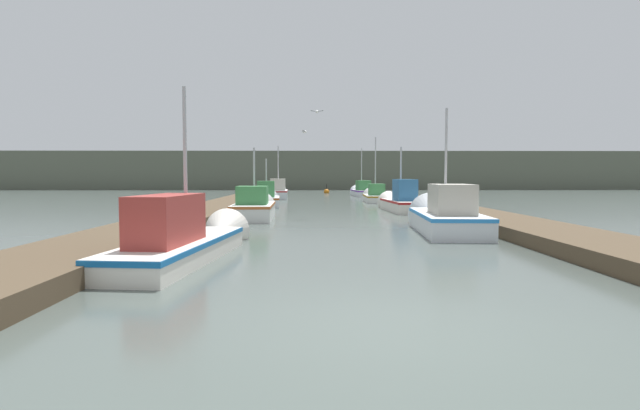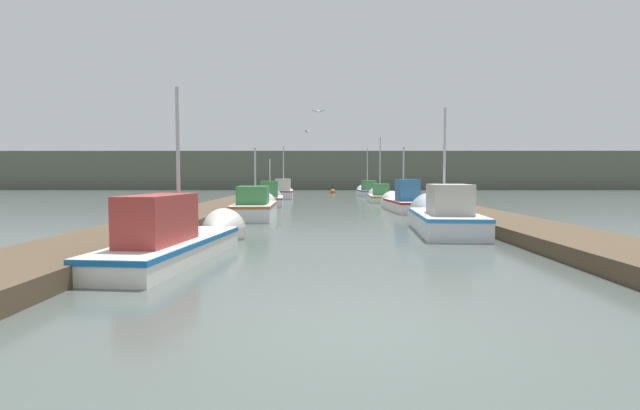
{
  "view_description": "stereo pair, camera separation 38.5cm",
  "coord_description": "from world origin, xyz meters",
  "px_view_note": "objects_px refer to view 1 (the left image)",
  "views": [
    {
      "loc": [
        -0.85,
        -5.81,
        1.78
      ],
      "look_at": [
        -0.56,
        13.12,
        0.65
      ],
      "focal_mm": 28.0,
      "sensor_mm": 36.0,
      "label": 1
    },
    {
      "loc": [
        -0.46,
        -5.82,
        1.78
      ],
      "look_at": [
        -0.56,
        13.12,
        0.65
      ],
      "focal_mm": 28.0,
      "sensor_mm": 36.0,
      "label": 2
    }
  ],
  "objects_px": {
    "mooring_piling_0": "(366,188)",
    "seagull_lead": "(317,112)",
    "fishing_boat_7": "(361,191)",
    "fishing_boat_2": "(255,207)",
    "fishing_boat_5": "(375,196)",
    "channel_buoy": "(327,192)",
    "fishing_boat_0": "(189,238)",
    "seagull_1": "(304,132)",
    "fishing_boat_1": "(444,216)",
    "fishing_boat_4": "(266,198)",
    "mooring_piling_1": "(250,197)",
    "fishing_boat_3": "(400,202)",
    "fishing_boat_6": "(278,192)"
  },
  "relations": [
    {
      "from": "fishing_boat_4",
      "to": "mooring_piling_1",
      "type": "height_order",
      "value": "fishing_boat_4"
    },
    {
      "from": "mooring_piling_0",
      "to": "mooring_piling_1",
      "type": "distance_m",
      "value": 21.95
    },
    {
      "from": "fishing_boat_1",
      "to": "fishing_boat_5",
      "type": "xyz_separation_m",
      "value": [
        0.07,
        18.19,
        -0.12
      ]
    },
    {
      "from": "channel_buoy",
      "to": "seagull_lead",
      "type": "relative_size",
      "value": 1.92
    },
    {
      "from": "mooring_piling_1",
      "to": "seagull_lead",
      "type": "bearing_deg",
      "value": -61.44
    },
    {
      "from": "fishing_boat_2",
      "to": "fishing_boat_7",
      "type": "height_order",
      "value": "fishing_boat_7"
    },
    {
      "from": "fishing_boat_0",
      "to": "fishing_boat_5",
      "type": "xyz_separation_m",
      "value": [
        6.96,
        23.19,
        -0.05
      ]
    },
    {
      "from": "fishing_boat_2",
      "to": "fishing_boat_3",
      "type": "height_order",
      "value": "fishing_boat_3"
    },
    {
      "from": "fishing_boat_7",
      "to": "fishing_boat_2",
      "type": "bearing_deg",
      "value": -109.25
    },
    {
      "from": "fishing_boat_3",
      "to": "mooring_piling_0",
      "type": "xyz_separation_m",
      "value": [
        0.8,
        23.35,
        0.08
      ]
    },
    {
      "from": "fishing_boat_5",
      "to": "mooring_piling_0",
      "type": "relative_size",
      "value": 4.94
    },
    {
      "from": "mooring_piling_1",
      "to": "channel_buoy",
      "type": "bearing_deg",
      "value": 77.15
    },
    {
      "from": "fishing_boat_3",
      "to": "fishing_boat_2",
      "type": "bearing_deg",
      "value": -151.89
    },
    {
      "from": "fishing_boat_0",
      "to": "seagull_lead",
      "type": "bearing_deg",
      "value": 80.61
    },
    {
      "from": "fishing_boat_1",
      "to": "fishing_boat_7",
      "type": "relative_size",
      "value": 0.96
    },
    {
      "from": "fishing_boat_0",
      "to": "channel_buoy",
      "type": "xyz_separation_m",
      "value": [
        4.1,
        38.89,
        -0.26
      ]
    },
    {
      "from": "fishing_boat_7",
      "to": "mooring_piling_1",
      "type": "bearing_deg",
      "value": -119.79
    },
    {
      "from": "fishing_boat_3",
      "to": "fishing_boat_5",
      "type": "relative_size",
      "value": 1.07
    },
    {
      "from": "fishing_boat_1",
      "to": "fishing_boat_7",
      "type": "distance_m",
      "value": 27.5
    },
    {
      "from": "fishing_boat_3",
      "to": "fishing_boat_5",
      "type": "bearing_deg",
      "value": 87.86
    },
    {
      "from": "fishing_boat_0",
      "to": "seagull_1",
      "type": "height_order",
      "value": "seagull_1"
    },
    {
      "from": "mooring_piling_0",
      "to": "seagull_lead",
      "type": "xyz_separation_m",
      "value": [
        -4.99,
        -26.95,
        3.95
      ]
    },
    {
      "from": "fishing_boat_1",
      "to": "fishing_boat_4",
      "type": "xyz_separation_m",
      "value": [
        -6.92,
        13.56,
        -0.06
      ]
    },
    {
      "from": "channel_buoy",
      "to": "seagull_1",
      "type": "relative_size",
      "value": 1.87
    },
    {
      "from": "seagull_1",
      "to": "mooring_piling_1",
      "type": "bearing_deg",
      "value": -114.41
    },
    {
      "from": "fishing_boat_0",
      "to": "mooring_piling_0",
      "type": "xyz_separation_m",
      "value": [
        7.87,
        37.5,
        0.13
      ]
    },
    {
      "from": "seagull_lead",
      "to": "fishing_boat_0",
      "type": "bearing_deg",
      "value": -105.48
    },
    {
      "from": "fishing_boat_7",
      "to": "seagull_lead",
      "type": "bearing_deg",
      "value": -103.17
    },
    {
      "from": "fishing_boat_1",
      "to": "fishing_boat_2",
      "type": "height_order",
      "value": "fishing_boat_1"
    },
    {
      "from": "fishing_boat_4",
      "to": "fishing_boat_6",
      "type": "height_order",
      "value": "fishing_boat_6"
    },
    {
      "from": "channel_buoy",
      "to": "seagull_1",
      "type": "height_order",
      "value": "seagull_1"
    },
    {
      "from": "fishing_boat_5",
      "to": "channel_buoy",
      "type": "height_order",
      "value": "fishing_boat_5"
    },
    {
      "from": "fishing_boat_1",
      "to": "fishing_boat_5",
      "type": "height_order",
      "value": "fishing_boat_5"
    },
    {
      "from": "seagull_1",
      "to": "seagull_lead",
      "type": "bearing_deg",
      "value": 19.25
    },
    {
      "from": "fishing_boat_5",
      "to": "fishing_boat_6",
      "type": "xyz_separation_m",
      "value": [
        -6.95,
        5.07,
        0.15
      ]
    },
    {
      "from": "fishing_boat_6",
      "to": "seagull_lead",
      "type": "xyz_separation_m",
      "value": [
        2.87,
        -17.72,
        3.98
      ]
    },
    {
      "from": "fishing_boat_3",
      "to": "fishing_boat_6",
      "type": "bearing_deg",
      "value": 113.74
    },
    {
      "from": "fishing_boat_0",
      "to": "channel_buoy",
      "type": "height_order",
      "value": "fishing_boat_0"
    },
    {
      "from": "fishing_boat_4",
      "to": "mooring_piling_0",
      "type": "distance_m",
      "value": 20.51
    },
    {
      "from": "fishing_boat_5",
      "to": "fishing_boat_3",
      "type": "bearing_deg",
      "value": -87.56
    },
    {
      "from": "fishing_boat_3",
      "to": "fishing_boat_7",
      "type": "relative_size",
      "value": 0.96
    },
    {
      "from": "fishing_boat_2",
      "to": "fishing_boat_5",
      "type": "distance_m",
      "value": 14.72
    },
    {
      "from": "fishing_boat_0",
      "to": "fishing_boat_2",
      "type": "distance_m",
      "value": 10.08
    },
    {
      "from": "mooring_piling_1",
      "to": "seagull_1",
      "type": "height_order",
      "value": "seagull_1"
    },
    {
      "from": "fishing_boat_4",
      "to": "seagull_lead",
      "type": "relative_size",
      "value": 8.09
    },
    {
      "from": "fishing_boat_2",
      "to": "fishing_boat_5",
      "type": "relative_size",
      "value": 0.97
    },
    {
      "from": "seagull_lead",
      "to": "fishing_boat_2",
      "type": "bearing_deg",
      "value": -169.96
    },
    {
      "from": "fishing_boat_0",
      "to": "seagull_1",
      "type": "relative_size",
      "value": 11.25
    },
    {
      "from": "fishing_boat_6",
      "to": "fishing_boat_5",
      "type": "bearing_deg",
      "value": -38.87
    },
    {
      "from": "fishing_boat_0",
      "to": "fishing_boat_2",
      "type": "height_order",
      "value": "fishing_boat_0"
    }
  ]
}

